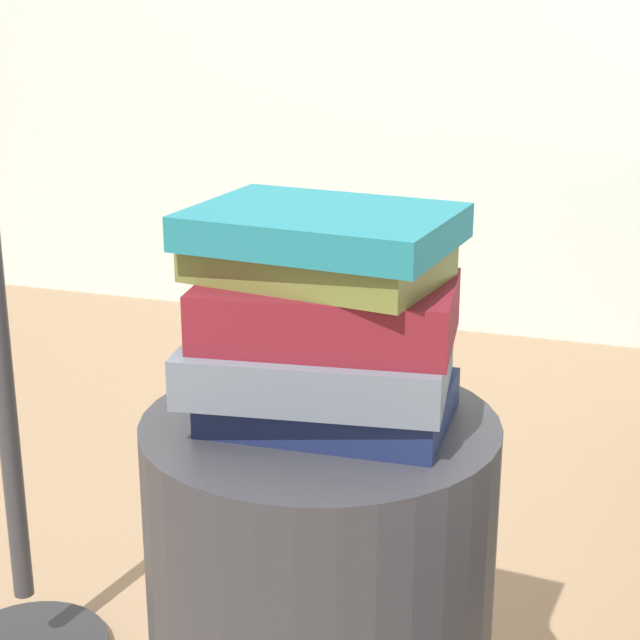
# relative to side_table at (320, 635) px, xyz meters

# --- Properties ---
(side_table) EXTENTS (0.40, 0.40, 0.54)m
(side_table) POSITION_rel_side_table_xyz_m (0.00, 0.00, 0.00)
(side_table) COLOR #333338
(side_table) RESTS_ON ground_plane
(book_navy) EXTENTS (0.26, 0.18, 0.04)m
(book_navy) POSITION_rel_side_table_xyz_m (0.01, 0.01, 0.29)
(book_navy) COLOR #19234C
(book_navy) RESTS_ON side_table
(book_slate) EXTENTS (0.30, 0.22, 0.05)m
(book_slate) POSITION_rel_side_table_xyz_m (0.00, -0.01, 0.34)
(book_slate) COLOR slate
(book_slate) RESTS_ON book_navy
(book_maroon) EXTENTS (0.28, 0.20, 0.06)m
(book_maroon) POSITION_rel_side_table_xyz_m (0.01, 0.00, 0.40)
(book_maroon) COLOR maroon
(book_maroon) RESTS_ON book_slate
(book_olive) EXTENTS (0.27, 0.20, 0.04)m
(book_olive) POSITION_rel_side_table_xyz_m (-0.01, 0.01, 0.45)
(book_olive) COLOR olive
(book_olive) RESTS_ON book_maroon
(book_teal) EXTENTS (0.28, 0.22, 0.04)m
(book_teal) POSITION_rel_side_table_xyz_m (0.00, 0.01, 0.49)
(book_teal) COLOR #1E727F
(book_teal) RESTS_ON book_olive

